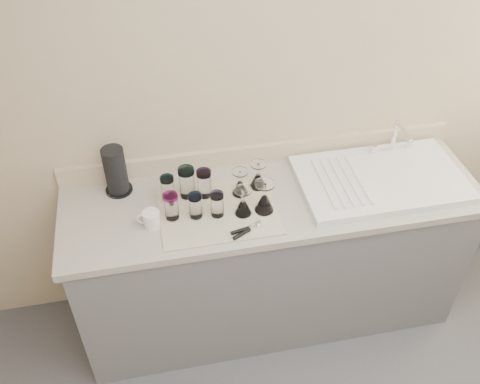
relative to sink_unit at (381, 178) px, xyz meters
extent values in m
cube|color=tan|center=(-0.55, 0.30, 0.33)|extent=(3.50, 0.04, 2.50)
cube|color=slate|center=(-0.55, 0.00, -0.49)|extent=(2.00, 0.60, 0.86)
cube|color=gray|center=(-0.55, 0.00, -0.04)|extent=(2.06, 0.62, 0.04)
cube|color=white|center=(0.00, 0.00, 0.00)|extent=(0.82, 0.50, 0.03)
cylinder|color=silver|center=(0.14, 0.20, 0.11)|extent=(0.02, 0.02, 0.18)
cylinder|color=silver|center=(0.14, 0.12, 0.19)|extent=(0.02, 0.16, 0.02)
cylinder|color=silver|center=(0.04, 0.20, 0.04)|extent=(0.03, 0.03, 0.04)
cylinder|color=silver|center=(0.24, 0.20, 0.04)|extent=(0.03, 0.03, 0.04)
cube|color=beige|center=(-0.84, -0.06, -0.02)|extent=(0.55, 0.42, 0.01)
cylinder|color=white|center=(-1.05, 0.07, 0.05)|extent=(0.06, 0.06, 0.12)
cylinder|color=teal|center=(-1.05, 0.07, 0.11)|extent=(0.07, 0.07, 0.02)
cylinder|color=white|center=(-0.96, 0.08, 0.06)|extent=(0.08, 0.08, 0.14)
cylinder|color=#3BBCAC|center=(-0.96, 0.08, 0.14)|extent=(0.08, 0.08, 0.02)
cylinder|color=white|center=(-0.88, 0.06, 0.05)|extent=(0.07, 0.07, 0.13)
cylinder|color=#7A3999|center=(-0.88, 0.06, 0.12)|extent=(0.07, 0.07, 0.02)
cylinder|color=white|center=(-1.05, -0.06, 0.05)|extent=(0.06, 0.06, 0.12)
cylinder|color=#EE20B0|center=(-1.05, -0.06, 0.12)|extent=(0.07, 0.07, 0.02)
cylinder|color=white|center=(-0.94, -0.07, 0.04)|extent=(0.06, 0.06, 0.11)
cylinder|color=blue|center=(-0.94, -0.07, 0.11)|extent=(0.06, 0.06, 0.02)
cylinder|color=white|center=(-0.84, -0.08, 0.04)|extent=(0.06, 0.06, 0.11)
cylinder|color=#9A8BE2|center=(-0.84, -0.08, 0.11)|extent=(0.06, 0.06, 0.02)
cone|color=white|center=(-0.71, 0.04, 0.03)|extent=(0.08, 0.08, 0.07)
cylinder|color=white|center=(-0.71, 0.04, 0.09)|extent=(0.01, 0.01, 0.06)
cylinder|color=white|center=(-0.71, 0.04, 0.12)|extent=(0.08, 0.08, 0.01)
cone|color=white|center=(-0.61, 0.08, 0.03)|extent=(0.08, 0.08, 0.07)
cylinder|color=white|center=(-0.61, 0.08, 0.09)|extent=(0.01, 0.01, 0.06)
cylinder|color=white|center=(-0.61, 0.08, 0.13)|extent=(0.08, 0.08, 0.01)
cone|color=white|center=(-0.72, -0.10, 0.03)|extent=(0.08, 0.08, 0.08)
cylinder|color=white|center=(-0.72, -0.10, 0.10)|extent=(0.01, 0.01, 0.06)
cylinder|color=white|center=(-0.72, -0.10, 0.13)|extent=(0.08, 0.08, 0.01)
cone|color=white|center=(-0.62, -0.10, 0.03)|extent=(0.09, 0.09, 0.09)
cylinder|color=white|center=(-0.62, -0.10, 0.11)|extent=(0.01, 0.01, 0.07)
cylinder|color=white|center=(-0.62, -0.10, 0.15)|extent=(0.09, 0.09, 0.01)
cube|color=silver|center=(-0.69, -0.21, 0.00)|extent=(0.06, 0.05, 0.02)
cylinder|color=black|center=(-0.75, -0.24, 0.00)|extent=(0.11, 0.07, 0.02)
cylinder|color=black|center=(-0.75, -0.22, 0.00)|extent=(0.11, 0.04, 0.02)
cylinder|color=white|center=(-1.15, -0.09, 0.02)|extent=(0.09, 0.09, 0.08)
torus|color=white|center=(-1.19, -0.08, 0.02)|extent=(0.06, 0.02, 0.06)
cylinder|color=black|center=(-1.29, 0.19, -0.01)|extent=(0.13, 0.13, 0.01)
cylinder|color=black|center=(-1.29, 0.19, 0.11)|extent=(0.11, 0.11, 0.24)
camera|label=1|loc=(-1.10, -1.87, 1.71)|focal=40.00mm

